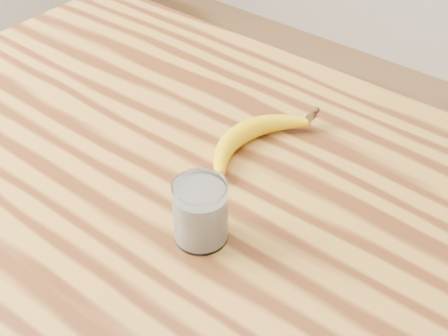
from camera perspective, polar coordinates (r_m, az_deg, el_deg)
The scene contains 3 objects.
table at distance 0.98m, azimuth -2.74°, elevation -7.21°, with size 1.20×0.80×0.90m.
smoothie_glass at distance 0.78m, azimuth -2.16°, elevation -4.13°, with size 0.07×0.07×0.09m.
banana at distance 0.96m, azimuth 1.77°, elevation 3.31°, with size 0.10×0.27×0.03m, color #EBB709, non-canonical shape.
Camera 1 is at (0.45, -0.49, 1.48)m, focal length 50.00 mm.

